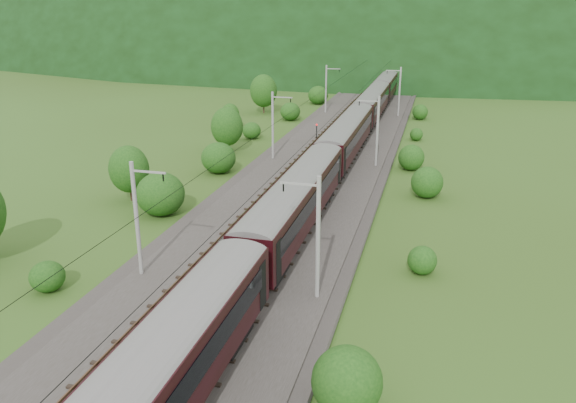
# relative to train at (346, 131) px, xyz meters

# --- Properties ---
(ground) EXTENTS (600.00, 600.00, 0.00)m
(ground) POSITION_rel_train_xyz_m (-2.40, -33.66, -3.75)
(ground) COLOR #344C17
(ground) RESTS_ON ground
(railbed) EXTENTS (14.00, 220.00, 0.30)m
(railbed) POSITION_rel_train_xyz_m (-2.40, -23.66, -3.60)
(railbed) COLOR #38332D
(railbed) RESTS_ON ground
(track_left) EXTENTS (2.40, 220.00, 0.27)m
(track_left) POSITION_rel_train_xyz_m (-4.80, -23.66, -3.38)
(track_left) COLOR brown
(track_left) RESTS_ON railbed
(track_right) EXTENTS (2.40, 220.00, 0.27)m
(track_right) POSITION_rel_train_xyz_m (0.00, -23.66, -3.38)
(track_right) COLOR brown
(track_right) RESTS_ON railbed
(catenary_left) EXTENTS (2.54, 192.28, 8.00)m
(catenary_left) POSITION_rel_train_xyz_m (-8.52, -1.66, 0.75)
(catenary_left) COLOR gray
(catenary_left) RESTS_ON railbed
(catenary_right) EXTENTS (2.54, 192.28, 8.00)m
(catenary_right) POSITION_rel_train_xyz_m (3.72, -1.66, 0.75)
(catenary_right) COLOR gray
(catenary_right) RESTS_ON railbed
(overhead_wires) EXTENTS (4.83, 198.00, 0.03)m
(overhead_wires) POSITION_rel_train_xyz_m (-2.40, -23.66, 3.35)
(overhead_wires) COLOR black
(overhead_wires) RESTS_ON ground
(mountain_main) EXTENTS (504.00, 360.00, 244.00)m
(mountain_main) POSITION_rel_train_xyz_m (-2.40, 226.34, -3.75)
(mountain_main) COLOR black
(mountain_main) RESTS_ON ground
(mountain_ridge) EXTENTS (336.00, 280.00, 132.00)m
(mountain_ridge) POSITION_rel_train_xyz_m (-122.40, 266.34, -3.75)
(mountain_ridge) COLOR black
(mountain_ridge) RESTS_ON ground
(train) EXTENTS (3.20, 178.12, 5.57)m
(train) POSITION_rel_train_xyz_m (0.00, 0.00, 0.00)
(train) COLOR black
(train) RESTS_ON ground
(hazard_post_near) EXTENTS (0.16, 0.16, 1.47)m
(hazard_post_near) POSITION_rel_train_xyz_m (-2.49, -3.60, -2.72)
(hazard_post_near) COLOR red
(hazard_post_near) RESTS_ON railbed
(hazard_post_far) EXTENTS (0.18, 0.18, 1.70)m
(hazard_post_far) POSITION_rel_train_xyz_m (-2.42, 22.26, -2.60)
(hazard_post_far) COLOR red
(hazard_post_far) RESTS_ON railbed
(signal) EXTENTS (0.23, 0.23, 2.10)m
(signal) POSITION_rel_train_xyz_m (-5.73, 9.92, -2.22)
(signal) COLOR black
(signal) RESTS_ON railbed
(vegetation_left) EXTENTS (13.45, 143.11, 6.89)m
(vegetation_left) POSITION_rel_train_xyz_m (-16.23, -11.43, -1.03)
(vegetation_left) COLOR #184412
(vegetation_left) RESTS_ON ground
(vegetation_right) EXTENTS (6.89, 103.11, 2.96)m
(vegetation_right) POSITION_rel_train_xyz_m (8.59, -21.94, -2.49)
(vegetation_right) COLOR #184412
(vegetation_right) RESTS_ON ground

